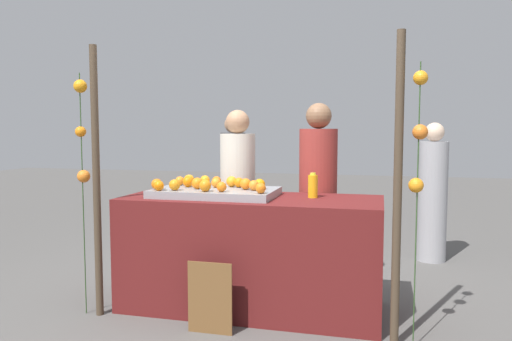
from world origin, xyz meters
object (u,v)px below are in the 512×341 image
(orange_1, at_px, (180,181))
(chalkboard_sign, at_px, (210,299))
(vendor_left, at_px, (238,203))
(juice_bottle, at_px, (313,186))
(stall_counter, at_px, (251,253))
(orange_0, at_px, (175,185))
(vendor_right, at_px, (318,204))

(orange_1, xyz_separation_m, chalkboard_sign, (0.52, -0.69, -0.74))
(orange_1, distance_m, vendor_left, 0.64)
(juice_bottle, bearing_deg, orange_1, 177.75)
(orange_1, relative_size, chalkboard_sign, 0.15)
(chalkboard_sign, xyz_separation_m, vendor_left, (-0.14, 1.15, 0.50))
(stall_counter, height_order, orange_0, orange_0)
(stall_counter, height_order, juice_bottle, juice_bottle)
(stall_counter, height_order, vendor_right, vendor_right)
(orange_1, height_order, chalkboard_sign, orange_1)
(stall_counter, height_order, vendor_left, vendor_left)
(juice_bottle, height_order, vendor_right, vendor_right)
(stall_counter, bearing_deg, vendor_right, 51.45)
(orange_0, xyz_separation_m, vendor_right, (1.02, 0.77, -0.23))
(juice_bottle, bearing_deg, orange_0, -164.18)
(orange_1, relative_size, vendor_right, 0.05)
(stall_counter, relative_size, vendor_left, 1.26)
(juice_bottle, xyz_separation_m, chalkboard_sign, (-0.62, -0.65, -0.74))
(juice_bottle, distance_m, vendor_left, 0.94)
(stall_counter, bearing_deg, chalkboard_sign, -105.18)
(vendor_left, distance_m, vendor_right, 0.74)
(orange_1, distance_m, chalkboard_sign, 1.14)
(stall_counter, xyz_separation_m, juice_bottle, (0.47, 0.10, 0.54))
(juice_bottle, bearing_deg, vendor_left, 146.73)
(stall_counter, xyz_separation_m, orange_0, (-0.57, -0.19, 0.55))
(orange_0, height_order, chalkboard_sign, orange_0)
(stall_counter, bearing_deg, juice_bottle, 11.86)
(stall_counter, xyz_separation_m, orange_1, (-0.67, 0.14, 0.54))
(orange_0, distance_m, chalkboard_sign, 0.93)
(orange_0, xyz_separation_m, orange_1, (-0.10, 0.34, -0.01))
(orange_0, relative_size, vendor_left, 0.05)
(orange_1, xyz_separation_m, juice_bottle, (1.14, -0.04, -0.01))
(orange_1, height_order, juice_bottle, juice_bottle)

